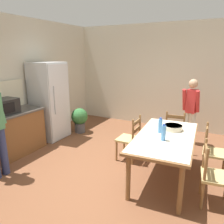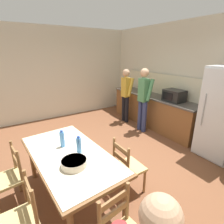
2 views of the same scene
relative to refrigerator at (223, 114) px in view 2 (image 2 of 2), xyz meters
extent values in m
plane|color=brown|center=(-1.01, -2.19, -0.94)|extent=(8.32, 8.32, 0.00)
cube|color=beige|center=(-1.01, 0.47, 0.51)|extent=(6.52, 0.12, 2.90)
cube|color=beige|center=(-4.27, -2.19, 0.51)|extent=(0.12, 5.20, 2.90)
cube|color=brown|center=(-1.97, 0.04, -0.50)|extent=(2.99, 0.62, 0.88)
cube|color=#4C4742|center=(-1.97, 0.04, -0.04)|extent=(3.03, 0.66, 0.04)
cube|color=#B7BCC1|center=(-2.64, 0.04, -0.04)|extent=(0.52, 0.38, 0.02)
cube|color=beige|center=(-1.97, 0.35, 0.28)|extent=(2.99, 0.03, 0.60)
cube|color=silver|center=(0.00, 0.01, 0.00)|extent=(0.71, 0.68, 1.89)
cube|color=silver|center=(0.00, -0.34, 0.00)|extent=(0.68, 0.02, 1.81)
cylinder|color=#A5AAB2|center=(-0.21, -0.36, 0.09)|extent=(0.02, 0.02, 0.66)
cube|color=black|center=(-1.24, 0.02, 0.13)|extent=(0.50, 0.38, 0.30)
cube|color=black|center=(-1.29, -0.17, 0.13)|extent=(0.30, 0.01, 0.19)
cylinder|color=brown|center=(-1.33, -3.46, -0.58)|extent=(0.07, 0.07, 0.73)
cylinder|color=brown|center=(-1.39, -2.74, -0.58)|extent=(0.07, 0.07, 0.73)
cylinder|color=brown|center=(0.24, -2.62, -0.58)|extent=(0.07, 0.07, 0.73)
cube|color=brown|center=(-0.55, -3.04, -0.20)|extent=(1.89, 1.06, 0.04)
cube|color=beige|center=(-0.55, -3.04, -0.17)|extent=(1.82, 1.02, 0.01)
cylinder|color=#4C8ED6|center=(-0.78, -3.06, -0.05)|extent=(0.07, 0.07, 0.24)
cylinder|color=#2D51B2|center=(-0.78, -3.06, 0.09)|extent=(0.04, 0.04, 0.03)
cylinder|color=#4C8ED6|center=(-0.47, -2.92, -0.05)|extent=(0.07, 0.07, 0.24)
cylinder|color=#2D51B2|center=(-0.47, -2.92, 0.09)|extent=(0.04, 0.04, 0.03)
cylinder|color=beige|center=(-0.22, -3.09, -0.12)|extent=(0.32, 0.32, 0.09)
cylinder|color=beige|center=(-0.22, -3.09, -0.09)|extent=(0.31, 0.31, 0.02)
cylinder|color=olive|center=(-0.27, -3.64, -0.74)|extent=(0.04, 0.04, 0.41)
cube|color=tan|center=(-0.08, -3.80, -0.51)|extent=(0.44, 0.42, 0.04)
cylinder|color=olive|center=(-0.27, -3.64, -0.26)|extent=(0.04, 0.04, 0.46)
cylinder|color=olive|center=(0.09, -3.62, -0.26)|extent=(0.04, 0.04, 0.46)
cube|color=olive|center=(-0.09, -3.63, -0.14)|extent=(0.36, 0.04, 0.07)
cube|color=olive|center=(-0.09, -3.63, -0.29)|extent=(0.36, 0.04, 0.07)
cylinder|color=olive|center=(-0.02, -2.05, -0.74)|extent=(0.04, 0.04, 0.41)
cylinder|color=olive|center=(-0.38, -2.05, -0.74)|extent=(0.04, 0.04, 0.41)
cylinder|color=olive|center=(-0.02, -2.39, -0.74)|extent=(0.04, 0.04, 0.41)
cylinder|color=olive|center=(-0.38, -2.39, -0.74)|extent=(0.04, 0.04, 0.41)
cube|color=tan|center=(-0.20, -2.22, -0.51)|extent=(0.42, 0.40, 0.04)
cylinder|color=olive|center=(-0.02, -2.39, -0.26)|extent=(0.04, 0.04, 0.46)
cylinder|color=olive|center=(-0.38, -2.39, -0.26)|extent=(0.04, 0.04, 0.46)
cube|color=olive|center=(-0.20, -2.39, -0.14)|extent=(0.36, 0.02, 0.07)
cube|color=olive|center=(-0.20, -2.39, -0.29)|extent=(0.36, 0.02, 0.07)
cylinder|color=olive|center=(0.55, -3.15, -0.26)|extent=(0.04, 0.04, 0.46)
cylinder|color=olive|center=(0.50, -2.79, -0.26)|extent=(0.04, 0.04, 0.46)
cube|color=olive|center=(0.52, -2.97, -0.14)|extent=(0.07, 0.36, 0.07)
cube|color=olive|center=(0.52, -2.97, -0.29)|extent=(0.07, 0.36, 0.07)
cylinder|color=olive|center=(-1.10, -3.72, -0.74)|extent=(0.04, 0.04, 0.41)
cylinder|color=olive|center=(-0.74, -3.67, -0.74)|extent=(0.04, 0.04, 0.41)
cube|color=tan|center=(-0.90, -3.86, -0.51)|extent=(0.47, 0.45, 0.04)
cylinder|color=olive|center=(-1.10, -3.72, -0.26)|extent=(0.04, 0.04, 0.46)
cylinder|color=olive|center=(-0.74, -3.67, -0.26)|extent=(0.04, 0.04, 0.46)
cube|color=olive|center=(-0.92, -3.69, -0.14)|extent=(0.36, 0.07, 0.07)
cube|color=olive|center=(-0.92, -3.69, -0.29)|extent=(0.36, 0.07, 0.07)
cylinder|color=black|center=(-2.73, -0.49, -0.53)|extent=(0.12, 0.12, 0.82)
cylinder|color=black|center=(-2.56, -0.49, -0.53)|extent=(0.12, 0.12, 0.82)
cube|color=gold|center=(-2.64, -0.49, 0.17)|extent=(0.23, 0.19, 0.58)
sphere|color=tan|center=(-2.64, -0.49, 0.60)|extent=(0.22, 0.22, 0.22)
cylinder|color=gold|center=(-2.81, -0.42, 0.19)|extent=(0.09, 0.22, 0.55)
cylinder|color=gold|center=(-2.48, -0.42, 0.19)|extent=(0.09, 0.22, 0.55)
cylinder|color=navy|center=(-1.91, -0.51, -0.51)|extent=(0.13, 0.13, 0.86)
cylinder|color=navy|center=(-1.74, -0.51, -0.51)|extent=(0.13, 0.13, 0.86)
cube|color=#478456|center=(-1.82, -0.51, 0.22)|extent=(0.24, 0.20, 0.61)
sphere|color=tan|center=(-1.82, -0.51, 0.68)|extent=(0.23, 0.23, 0.23)
cylinder|color=#478456|center=(-1.99, -0.44, 0.25)|extent=(0.10, 0.23, 0.58)
cylinder|color=#478456|center=(-1.65, -0.44, 0.25)|extent=(0.10, 0.23, 0.58)
sphere|color=tan|center=(1.22, -3.18, 0.49)|extent=(0.20, 0.20, 0.20)
camera|label=1|loc=(-3.96, -3.82, 1.15)|focal=35.00mm
camera|label=2|loc=(1.60, -3.68, 1.19)|focal=28.00mm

